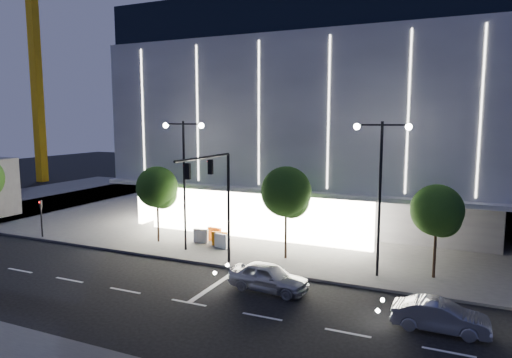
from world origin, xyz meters
The scene contains 17 objects.
ground centered at (0.00, 0.00, 0.00)m, with size 160.00×160.00×0.00m, color black.
sidewalk_museum centered at (5.00, 24.00, 0.07)m, with size 70.00×40.00×0.15m, color #474747.
museum centered at (2.98, 22.31, 9.27)m, with size 30.00×25.80×18.00m.
traffic_mast centered at (1.00, 3.34, 5.03)m, with size 0.33×5.89×7.07m.
street_lamp_west centered at (-3.00, 6.00, 5.96)m, with size 3.16×0.36×9.00m.
street_lamp_east centered at (10.00, 6.00, 5.96)m, with size 3.16×0.36×9.00m.
ped_signal_far centered at (-15.00, 4.50, 1.89)m, with size 0.22×0.24×3.00m.
tower_crane centered at (-40.92, 28.00, 20.51)m, with size 32.00×2.00×28.50m.
tree_left centered at (-5.97, 7.02, 4.03)m, with size 3.02×3.02×5.72m.
tree_mid centered at (4.03, 7.02, 4.33)m, with size 3.25×3.25×6.15m.
tree_right centered at (13.03, 7.02, 3.88)m, with size 2.91×2.91×5.51m.
car_lead centered at (5.02, 1.63, 0.75)m, with size 1.76×4.38×1.49m, color #B0B2B8.
car_second centered at (13.59, 0.35, 0.66)m, with size 1.40×4.02×1.32m, color #ADAFB5.
barrier_a centered at (-2.29, 8.82, 0.65)m, with size 1.10×0.25×1.00m, color #D2560B.
barrier_b centered at (-0.95, 7.39, 0.65)m, with size 1.10×0.25×1.00m, color white.
barrier_c centered at (-1.34, 7.85, 0.65)m, with size 1.10×0.25×1.00m, color orange.
barrier_d centered at (-2.98, 8.02, 0.65)m, with size 1.10×0.25×1.00m, color #B9B9B9.
Camera 1 is at (13.95, -20.03, 9.10)m, focal length 32.00 mm.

